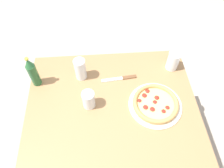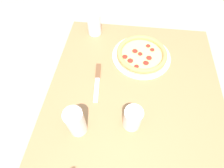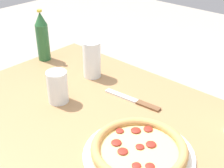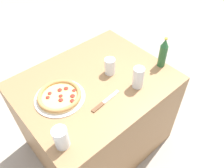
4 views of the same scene
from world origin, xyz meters
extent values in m
cylinder|color=silver|center=(0.27, -0.03, 0.78)|extent=(0.33, 0.33, 0.01)
cylinder|color=#E5C689|center=(0.27, -0.03, 0.79)|extent=(0.28, 0.28, 0.01)
cylinder|color=#E5C170|center=(0.27, -0.03, 0.80)|extent=(0.25, 0.25, 0.00)
torus|color=tan|center=(0.27, -0.03, 0.81)|extent=(0.28, 0.28, 0.03)
ellipsoid|color=maroon|center=(0.26, -0.02, 0.80)|extent=(0.03, 0.03, 0.01)
ellipsoid|color=maroon|center=(0.24, -0.07, 0.80)|extent=(0.03, 0.03, 0.01)
ellipsoid|color=maroon|center=(0.30, -0.08, 0.80)|extent=(0.03, 0.03, 0.01)
ellipsoid|color=maroon|center=(0.28, 0.01, 0.80)|extent=(0.03, 0.03, 0.01)
ellipsoid|color=maroon|center=(0.21, 0.04, 0.80)|extent=(0.03, 0.03, 0.01)
ellipsoid|color=maroon|center=(0.23, 0.07, 0.80)|extent=(0.03, 0.03, 0.01)
ellipsoid|color=maroon|center=(0.17, 0.00, 0.80)|extent=(0.03, 0.03, 0.01)
ellipsoid|color=maroon|center=(0.33, -0.06, 0.80)|extent=(0.03, 0.03, 0.01)
ellipsoid|color=maroon|center=(0.20, -0.05, 0.80)|extent=(0.03, 0.03, 0.01)
cylinder|color=white|center=(-0.14, 0.01, 0.84)|extent=(0.08, 0.08, 0.12)
cylinder|color=maroon|center=(-0.14, 0.01, 0.83)|extent=(0.06, 0.06, 0.09)
cylinder|color=white|center=(-0.19, 0.24, 0.86)|extent=(0.08, 0.08, 0.16)
cylinder|color=#F4A323|center=(-0.19, 0.24, 0.83)|extent=(0.06, 0.06, 0.11)
cylinder|color=#286033|center=(-0.48, 0.20, 0.86)|extent=(0.06, 0.06, 0.17)
cone|color=#286033|center=(-0.48, 0.20, 0.98)|extent=(0.06, 0.06, 0.06)
cylinder|color=gold|center=(-0.48, 0.20, 1.01)|extent=(0.02, 0.02, 0.01)
cube|color=brown|center=(0.13, 0.20, 0.78)|extent=(0.10, 0.03, 0.01)
cube|color=silver|center=(0.01, 0.19, 0.78)|extent=(0.14, 0.04, 0.01)
camera|label=1|loc=(-0.05, -0.69, 1.96)|focal=35.00mm
camera|label=2|loc=(-0.43, 0.06, 1.53)|focal=28.00mm
camera|label=3|loc=(0.68, -0.59, 1.41)|focal=50.00mm
camera|label=4|loc=(0.64, 0.90, 1.85)|focal=35.00mm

